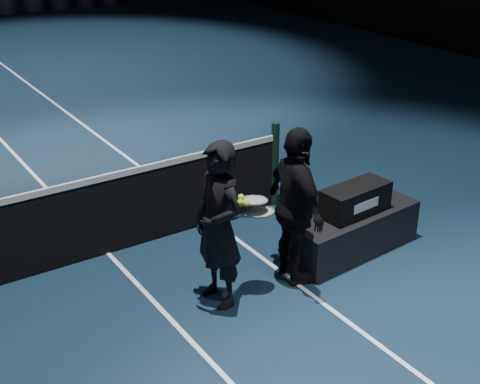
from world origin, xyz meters
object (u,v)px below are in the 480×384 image
at_px(tennis_balls, 243,202).
at_px(racket_lower, 261,212).
at_px(racket_bag, 355,200).
at_px(player_b, 296,207).
at_px(player_a, 219,225).
at_px(player_bench, 353,232).
at_px(racket_upper, 254,200).

bearing_deg(tennis_balls, racket_lower, -7.68).
xyz_separation_m(racket_bag, player_b, (-0.89, -0.10, 0.19)).
distance_m(player_a, tennis_balls, 0.32).
xyz_separation_m(player_a, tennis_balls, (0.25, -0.02, 0.19)).
relative_size(player_bench, player_b, 0.97).
distance_m(racket_bag, racket_upper, 1.38).
distance_m(racket_upper, tennis_balls, 0.15).
relative_size(player_bench, player_a, 0.97).
xyz_separation_m(player_bench, tennis_balls, (-1.48, -0.03, 0.78)).
bearing_deg(player_a, tennis_balls, 79.70).
height_order(player_b, racket_upper, player_b).
bearing_deg(player_a, racket_upper, 84.29).
xyz_separation_m(player_a, racket_upper, (0.40, -0.00, 0.16)).
height_order(racket_lower, racket_upper, racket_upper).
bearing_deg(player_b, racket_bag, -74.99).
distance_m(player_bench, tennis_balls, 1.68).
distance_m(player_a, player_b, 0.85).
relative_size(player_b, racket_lower, 2.44).
height_order(racket_upper, tennis_balls, tennis_balls).
bearing_deg(player_b, player_a, 92.73).
xyz_separation_m(racket_bag, racket_upper, (-1.34, -0.01, 0.35)).
relative_size(player_bench, racket_bag, 2.00).
relative_size(racket_bag, player_a, 0.48).
relative_size(racket_lower, racket_upper, 1.00).
relative_size(racket_bag, tennis_balls, 6.69).
xyz_separation_m(player_bench, player_b, (-0.89, -0.10, 0.59)).
distance_m(player_bench, player_a, 1.84).
height_order(racket_bag, racket_upper, racket_upper).
relative_size(player_bench, racket_lower, 2.36).
bearing_deg(racket_bag, racket_lower, 177.54).
xyz_separation_m(racket_lower, racket_upper, (-0.05, 0.05, 0.12)).
distance_m(racket_bag, player_b, 0.92).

